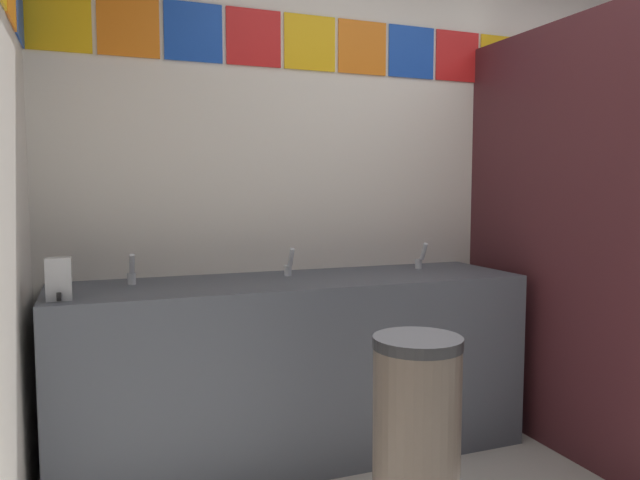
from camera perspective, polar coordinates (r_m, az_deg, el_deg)
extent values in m
cube|color=silver|center=(3.40, 10.29, 5.65)|extent=(4.02, 0.08, 2.58)
cube|color=yellow|center=(2.95, -23.71, 18.71)|extent=(0.27, 0.01, 0.27)
cube|color=orange|center=(2.95, -17.82, 18.87)|extent=(0.27, 0.01, 0.27)
cube|color=#1947B7|center=(2.98, -11.99, 18.85)|extent=(0.27, 0.01, 0.27)
cube|color=red|center=(3.04, -6.34, 18.65)|extent=(0.27, 0.01, 0.27)
cube|color=yellow|center=(3.13, -0.97, 18.30)|extent=(0.27, 0.01, 0.27)
cube|color=orange|center=(3.23, 4.06, 17.84)|extent=(0.27, 0.01, 0.27)
cube|color=#1947B7|center=(3.36, 8.71, 17.30)|extent=(0.27, 0.01, 0.27)
cube|color=red|center=(3.51, 12.97, 16.70)|extent=(0.27, 0.01, 0.27)
cube|color=yellow|center=(3.67, 16.84, 16.08)|extent=(0.27, 0.01, 0.27)
cube|color=orange|center=(3.85, 20.35, 15.46)|extent=(0.27, 0.01, 0.27)
cube|color=#1947B7|center=(4.04, 23.51, 14.84)|extent=(0.27, 0.01, 0.27)
cube|color=red|center=(4.24, 26.37, 14.24)|extent=(0.27, 0.01, 0.27)
cube|color=#1947B7|center=(2.83, -26.80, 19.24)|extent=(0.01, 0.27, 0.27)
cube|color=#4C515B|center=(2.84, -2.34, -12.05)|extent=(2.13, 0.59, 0.83)
cube|color=#4C515B|center=(3.01, -4.06, -3.75)|extent=(2.13, 0.03, 0.08)
cylinder|color=white|center=(2.59, -17.29, -5.74)|extent=(0.34, 0.34, 0.10)
cylinder|color=white|center=(2.73, -2.16, -4.98)|extent=(0.34, 0.34, 0.10)
cylinder|color=white|center=(3.03, 10.70, -4.07)|extent=(0.34, 0.34, 0.10)
cylinder|color=silver|center=(2.71, -17.53, -3.54)|extent=(0.04, 0.04, 0.05)
cylinder|color=silver|center=(2.66, -17.50, -2.20)|extent=(0.02, 0.06, 0.09)
cylinder|color=silver|center=(2.84, -3.08, -2.94)|extent=(0.04, 0.04, 0.05)
cylinder|color=silver|center=(2.79, -2.77, -1.64)|extent=(0.02, 0.06, 0.09)
cylinder|color=silver|center=(3.13, 9.38, -2.26)|extent=(0.04, 0.04, 0.05)
cylinder|color=silver|center=(3.08, 9.87, -1.08)|extent=(0.02, 0.06, 0.09)
cube|color=#B7BABF|center=(2.42, -23.66, -3.41)|extent=(0.09, 0.07, 0.16)
cylinder|color=black|center=(2.39, -23.66, -4.99)|extent=(0.02, 0.02, 0.03)
cube|color=#471E23|center=(3.00, 21.81, 0.05)|extent=(0.04, 1.34, 2.01)
cylinder|color=white|center=(3.62, 25.93, -12.33)|extent=(0.38, 0.38, 0.40)
torus|color=white|center=(3.56, 26.06, -9.02)|extent=(0.39, 0.39, 0.05)
cube|color=white|center=(3.67, 23.74, -6.05)|extent=(0.34, 0.17, 0.34)
cylinder|color=brown|center=(2.25, 9.17, -18.67)|extent=(0.31, 0.31, 0.69)
cylinder|color=#262628|center=(2.13, 9.31, -9.62)|extent=(0.31, 0.31, 0.04)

